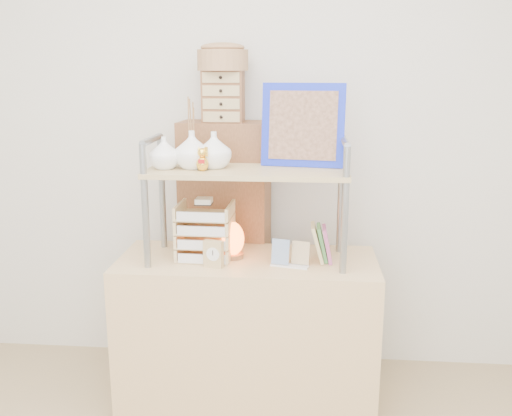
{
  "coord_description": "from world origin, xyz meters",
  "views": [
    {
      "loc": [
        0.26,
        -1.3,
        1.61
      ],
      "look_at": [
        0.04,
        1.2,
        0.99
      ],
      "focal_mm": 40.0,
      "sensor_mm": 36.0,
      "label": 1
    }
  ],
  "objects_px": {
    "letter_tray": "(205,234)",
    "desk": "(248,333)",
    "cabinet": "(226,249)",
    "salt_lamp": "(233,240)"
  },
  "relations": [
    {
      "from": "letter_tray",
      "to": "desk",
      "type": "bearing_deg",
      "value": 1.51
    },
    {
      "from": "desk",
      "to": "cabinet",
      "type": "height_order",
      "value": "cabinet"
    },
    {
      "from": "letter_tray",
      "to": "salt_lamp",
      "type": "relative_size",
      "value": 1.67
    },
    {
      "from": "desk",
      "to": "cabinet",
      "type": "bearing_deg",
      "value": 112.51
    },
    {
      "from": "desk",
      "to": "letter_tray",
      "type": "distance_m",
      "value": 0.53
    },
    {
      "from": "letter_tray",
      "to": "salt_lamp",
      "type": "distance_m",
      "value": 0.13
    },
    {
      "from": "cabinet",
      "to": "letter_tray",
      "type": "relative_size",
      "value": 4.69
    },
    {
      "from": "cabinet",
      "to": "letter_tray",
      "type": "xyz_separation_m",
      "value": [
        -0.04,
        -0.38,
        0.19
      ]
    },
    {
      "from": "salt_lamp",
      "to": "cabinet",
      "type": "bearing_deg",
      "value": 103.33
    },
    {
      "from": "cabinet",
      "to": "salt_lamp",
      "type": "height_order",
      "value": "cabinet"
    }
  ]
}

